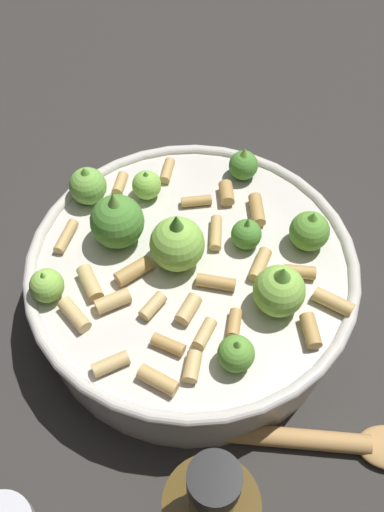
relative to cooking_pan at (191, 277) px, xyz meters
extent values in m
plane|color=#2D2B28|center=(0.00, 0.00, -0.04)|extent=(2.40, 2.40, 0.00)
cylinder|color=beige|center=(0.00, 0.00, -0.01)|extent=(0.27, 0.27, 0.06)
torus|color=beige|center=(0.00, 0.00, 0.02)|extent=(0.28, 0.28, 0.01)
sphere|color=#75B247|center=(-0.05, -0.11, 0.04)|extent=(0.03, 0.03, 0.03)
cone|color=#609E38|center=(-0.05, -0.11, 0.06)|extent=(0.02, 0.02, 0.01)
sphere|color=#609E38|center=(0.08, 0.05, 0.04)|extent=(0.03, 0.03, 0.03)
cone|color=#609E38|center=(0.08, 0.05, 0.05)|extent=(0.01, 0.01, 0.01)
sphere|color=#8CC64C|center=(0.03, 0.08, 0.04)|extent=(0.04, 0.04, 0.04)
cone|color=#609E38|center=(0.03, 0.08, 0.06)|extent=(0.02, 0.02, 0.02)
sphere|color=#8CC64C|center=(0.00, -0.01, 0.05)|extent=(0.05, 0.05, 0.05)
cone|color=#4C8933|center=(0.00, -0.01, 0.07)|extent=(0.02, 0.02, 0.02)
sphere|color=#8CC64C|center=(0.06, -0.10, 0.04)|extent=(0.03, 0.03, 0.03)
cone|color=#8CC64C|center=(0.06, -0.10, 0.05)|extent=(0.01, 0.01, 0.01)
sphere|color=#4C8933|center=(-0.11, 0.02, 0.04)|extent=(0.03, 0.03, 0.03)
cone|color=#8CC64C|center=(-0.11, 0.02, 0.05)|extent=(0.01, 0.01, 0.01)
sphere|color=#8CC64C|center=(-0.07, -0.06, 0.04)|extent=(0.03, 0.03, 0.03)
cone|color=#4C8933|center=(-0.07, -0.06, 0.05)|extent=(0.01, 0.01, 0.01)
sphere|color=#609E38|center=(-0.04, 0.09, 0.04)|extent=(0.03, 0.03, 0.03)
cone|color=#609E38|center=(-0.04, 0.09, 0.06)|extent=(0.02, 0.02, 0.01)
sphere|color=#4C8933|center=(-0.01, -0.07, 0.05)|extent=(0.05, 0.05, 0.05)
cone|color=#75B247|center=(-0.01, -0.07, 0.07)|extent=(0.02, 0.02, 0.02)
sphere|color=#4C8933|center=(-0.03, 0.04, 0.04)|extent=(0.03, 0.03, 0.03)
cone|color=#75B247|center=(-0.03, 0.04, 0.05)|extent=(0.01, 0.01, 0.01)
cylinder|color=tan|center=(0.05, -0.02, 0.03)|extent=(0.03, 0.02, 0.01)
cylinder|color=tan|center=(0.05, -0.05, 0.03)|extent=(0.03, 0.03, 0.01)
cylinder|color=tan|center=(0.05, 0.01, 0.03)|extent=(0.03, 0.02, 0.01)
cylinder|color=tan|center=(0.00, -0.11, 0.03)|extent=(0.03, 0.01, 0.01)
cylinder|color=tan|center=(-0.01, 0.09, 0.03)|extent=(0.01, 0.03, 0.01)
cylinder|color=tan|center=(-0.06, 0.05, 0.03)|extent=(0.03, 0.02, 0.01)
cylinder|color=tan|center=(0.08, 0.00, 0.03)|extent=(0.02, 0.03, 0.01)
cylinder|color=tan|center=(0.05, 0.05, 0.03)|extent=(0.02, 0.01, 0.01)
cylinder|color=tan|center=(-0.06, -0.01, 0.03)|extent=(0.02, 0.03, 0.01)
cylinder|color=tan|center=(0.07, 0.03, 0.03)|extent=(0.03, 0.02, 0.01)
cylinder|color=tan|center=(-0.01, 0.06, 0.03)|extent=(0.03, 0.02, 0.01)
cylinder|color=tan|center=(0.11, -0.04, 0.03)|extent=(0.03, 0.03, 0.01)
cylinder|color=tan|center=(0.07, -0.08, 0.03)|extent=(0.03, 0.03, 0.01)
cylinder|color=tan|center=(0.11, 0.00, 0.03)|extent=(0.02, 0.03, 0.01)
cylinder|color=tan|center=(0.04, -0.07, 0.03)|extent=(0.03, 0.03, 0.01)
cylinder|color=tan|center=(0.02, 0.12, 0.03)|extent=(0.02, 0.03, 0.01)
cylinder|color=tan|center=(-0.08, 0.01, 0.03)|extent=(0.03, 0.02, 0.01)
cylinder|color=tan|center=(0.05, 0.10, 0.03)|extent=(0.03, 0.02, 0.01)
cylinder|color=tan|center=(-0.09, -0.05, 0.03)|extent=(0.03, 0.01, 0.01)
cylinder|color=tan|center=(-0.07, -0.08, 0.03)|extent=(0.02, 0.01, 0.01)
cylinder|color=tan|center=(-0.03, 0.01, 0.03)|extent=(0.03, 0.02, 0.01)
cylinder|color=tan|center=(0.10, 0.02, 0.03)|extent=(0.02, 0.01, 0.01)
cylinder|color=tan|center=(0.02, 0.02, 0.03)|extent=(0.01, 0.03, 0.01)
cylinder|color=tan|center=(0.02, -0.04, 0.03)|extent=(0.03, 0.03, 0.01)
cylinder|color=#4C3814|center=(0.20, 0.06, 0.12)|extent=(0.02, 0.02, 0.04)
cylinder|color=black|center=(0.20, 0.06, 0.15)|extent=(0.03, 0.03, 0.02)
cylinder|color=#B2844C|center=(0.11, 0.07, -0.03)|extent=(0.04, 0.19, 0.02)
camera|label=1|loc=(0.27, 0.06, 0.42)|focal=40.22mm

